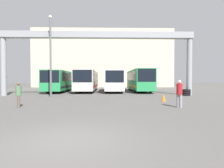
{
  "coord_description": "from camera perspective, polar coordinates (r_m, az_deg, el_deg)",
  "views": [
    {
      "loc": [
        1.17,
        -5.08,
        1.79
      ],
      "look_at": [
        1.67,
        16.47,
        1.27
      ],
      "focal_mm": 28.0,
      "sensor_mm": 36.0,
      "label": 1
    }
  ],
  "objects": [
    {
      "name": "bus_slot_3",
      "position": [
        27.41,
        8.8,
        1.55
      ],
      "size": [
        2.53,
        10.91,
        3.27
      ],
      "color": "#268C4C",
      "rests_on": "ground"
    },
    {
      "name": "building_backdrop",
      "position": [
        48.48,
        -2.74,
        7.71
      ],
      "size": [
        34.61,
        12.0,
        14.29
      ],
      "color": "beige",
      "rests_on": "ground"
    },
    {
      "name": "bus_slot_2",
      "position": [
        27.07,
        0.42,
        1.33
      ],
      "size": [
        2.54,
        11.06,
        3.07
      ],
      "color": "silver",
      "rests_on": "ground"
    },
    {
      "name": "overhead_gantry",
      "position": [
        20.28,
        -4.73,
        12.89
      ],
      "size": [
        21.62,
        0.8,
        7.19
      ],
      "color": "gray",
      "rests_on": "ground"
    },
    {
      "name": "bus_slot_1",
      "position": [
        27.43,
        -7.97,
        1.39
      ],
      "size": [
        2.63,
        11.44,
        3.13
      ],
      "color": "beige",
      "rests_on": "ground"
    },
    {
      "name": "lamp_post",
      "position": [
        19.59,
        -19.43,
        9.61
      ],
      "size": [
        0.36,
        0.36,
        8.51
      ],
      "color": "#595B60",
      "rests_on": "ground"
    },
    {
      "name": "bus_slot_0",
      "position": [
        28.37,
        -15.96,
        1.27
      ],
      "size": [
        2.61,
        11.85,
        3.06
      ],
      "color": "#268C4C",
      "rests_on": "ground"
    },
    {
      "name": "tire_stack",
      "position": [
        21.62,
        23.0,
        -2.53
      ],
      "size": [
        1.04,
        1.04,
        0.72
      ],
      "color": "black",
      "rests_on": "ground"
    },
    {
      "name": "traffic_cone",
      "position": [
        15.31,
        16.48,
        -4.29
      ],
      "size": [
        0.36,
        0.36,
        0.59
      ],
      "color": "orange",
      "rests_on": "ground"
    },
    {
      "name": "ground_plane",
      "position": [
        5.51,
        -14.18,
        -17.6
      ],
      "size": [
        200.0,
        200.0,
        0.0
      ],
      "primitive_type": "plane",
      "color": "#514F4C"
    },
    {
      "name": "pedestrian_mid_left",
      "position": [
        12.02,
        21.14,
        -2.77
      ],
      "size": [
        0.37,
        0.37,
        1.77
      ],
      "rotation": [
        0.0,
        0.0,
        5.53
      ],
      "color": "gray",
      "rests_on": "ground"
    },
    {
      "name": "pedestrian_far_center",
      "position": [
        12.82,
        -28.21,
        -2.92
      ],
      "size": [
        0.34,
        0.34,
        1.63
      ],
      "rotation": [
        0.0,
        0.0,
        2.07
      ],
      "color": "brown",
      "rests_on": "ground"
    }
  ]
}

